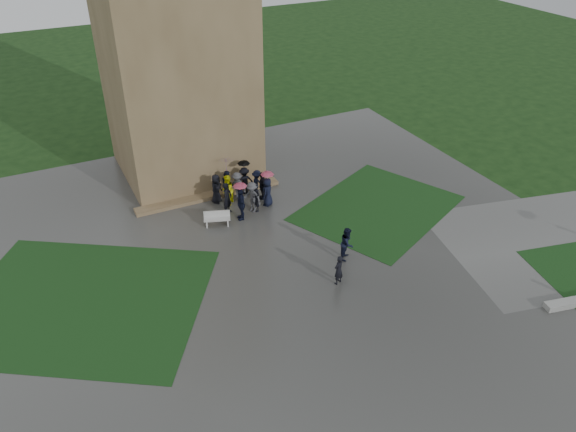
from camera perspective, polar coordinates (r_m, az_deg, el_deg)
name	(u,v)px	position (r m, az deg, el deg)	size (l,w,h in m)	color
ground	(285,300)	(26.40, -0.29, -8.49)	(120.00, 120.00, 0.00)	black
plaza	(267,276)	(27.80, -2.11, -6.07)	(34.00, 34.00, 0.02)	#353533
lawn_inset_left	(82,302)	(27.93, -20.15, -8.16)	(11.00, 9.00, 0.01)	black
lawn_inset_right	(377,208)	(33.52, 9.07, 0.80)	(9.00, 7.00, 0.01)	black
tower	(173,31)	(35.20, -11.65, 17.94)	(8.00, 8.00, 18.00)	brown
tower_plinth	(209,196)	(34.48, -8.03, 2.04)	(9.00, 0.80, 0.22)	brown
bench	(217,218)	(31.55, -7.22, -0.25)	(1.53, 0.92, 0.85)	#B7B6B2
visitor_cluster	(243,188)	(33.17, -4.57, 2.85)	(3.70, 3.77, 2.57)	black
pedestrian_mid	(347,243)	(28.62, 6.04, -2.77)	(0.87, 0.50, 1.78)	black
pedestrian_near	(339,270)	(26.95, 5.16, -5.47)	(0.57, 0.37, 1.57)	black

